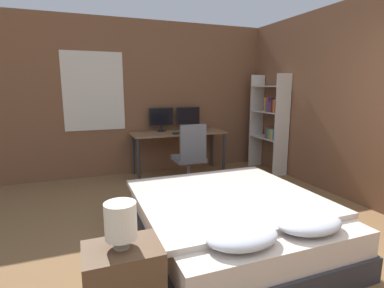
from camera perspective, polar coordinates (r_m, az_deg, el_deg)
wall_back at (r=5.62m, az=-4.45°, el=8.72°), size 12.00×0.08×2.70m
wall_side_right at (r=4.46m, az=30.73°, el=6.70°), size 0.06×12.00×2.70m
bed at (r=3.07m, az=7.46°, el=-14.48°), size 1.72×1.95×0.57m
nightstand at (r=2.17m, az=-12.85°, el=-25.22°), size 0.48×0.36×0.57m
bedside_lamp at (r=1.93m, az=-13.44°, el=-14.06°), size 0.20×0.20×0.29m
desk at (r=5.35m, az=-2.54°, el=1.35°), size 1.66×0.61×0.76m
monitor_left at (r=5.43m, az=-5.86°, el=4.96°), size 0.45×0.16×0.42m
monitor_right at (r=5.58m, az=-0.72°, el=5.18°), size 0.45×0.16×0.42m
keyboard at (r=5.15m, az=-1.84°, el=2.08°), size 0.34×0.13×0.02m
computer_mouse at (r=5.24m, az=0.85°, el=2.34°), size 0.07×0.05×0.04m
office_chair at (r=4.73m, az=-0.42°, el=-3.35°), size 0.52×0.52×1.00m
bookshelf at (r=5.63m, az=14.86°, el=4.71°), size 0.30×0.81×1.78m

